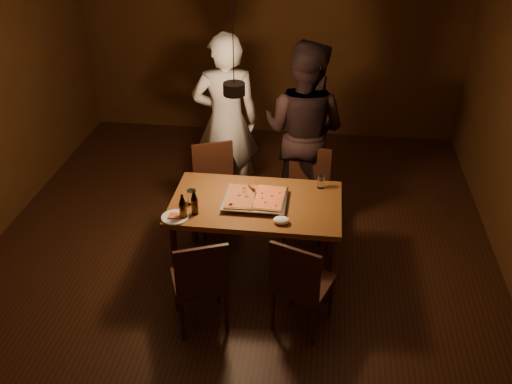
# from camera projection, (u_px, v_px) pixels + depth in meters

# --- Properties ---
(room_shell) EXTENTS (6.00, 6.00, 6.00)m
(room_shell) POSITION_uv_depth(u_px,v_px,m) (235.00, 128.00, 4.81)
(room_shell) COLOR #391A0F
(room_shell) RESTS_ON ground
(dining_table) EXTENTS (1.50, 0.90, 0.75)m
(dining_table) POSITION_uv_depth(u_px,v_px,m) (256.00, 209.00, 5.07)
(dining_table) COLOR brown
(dining_table) RESTS_ON floor
(chair_far_left) EXTENTS (0.55, 0.55, 0.49)m
(chair_far_left) POSITION_uv_depth(u_px,v_px,m) (215.00, 179.00, 5.81)
(chair_far_left) COLOR #38190F
(chair_far_left) RESTS_ON floor
(chair_far_right) EXTENTS (0.46, 0.46, 0.49)m
(chair_far_right) POSITION_uv_depth(u_px,v_px,m) (308.00, 184.00, 5.71)
(chair_far_right) COLOR #38190F
(chair_far_right) RESTS_ON floor
(chair_near_left) EXTENTS (0.55, 0.55, 0.49)m
(chair_near_left) POSITION_uv_depth(u_px,v_px,m) (201.00, 277.00, 4.47)
(chair_near_left) COLOR #38190F
(chair_near_left) RESTS_ON floor
(chair_near_right) EXTENTS (0.54, 0.54, 0.49)m
(chair_near_right) POSITION_uv_depth(u_px,v_px,m) (300.00, 279.00, 4.46)
(chair_near_right) COLOR #38190F
(chair_near_right) RESTS_ON floor
(pizza_tray) EXTENTS (0.57, 0.47, 0.05)m
(pizza_tray) POSITION_uv_depth(u_px,v_px,m) (255.00, 200.00, 5.01)
(pizza_tray) COLOR silver
(pizza_tray) RESTS_ON dining_table
(pizza_meat) EXTENTS (0.27, 0.41, 0.02)m
(pizza_meat) POSITION_uv_depth(u_px,v_px,m) (241.00, 197.00, 5.00)
(pizza_meat) COLOR maroon
(pizza_meat) RESTS_ON pizza_tray
(pizza_cheese) EXTENTS (0.28, 0.42, 0.02)m
(pizza_cheese) POSITION_uv_depth(u_px,v_px,m) (269.00, 198.00, 4.98)
(pizza_cheese) COLOR gold
(pizza_cheese) RESTS_ON pizza_tray
(spatula) EXTENTS (0.20, 0.25, 0.04)m
(spatula) POSITION_uv_depth(u_px,v_px,m) (257.00, 196.00, 5.00)
(spatula) COLOR silver
(spatula) RESTS_ON pizza_tray
(beer_bottle_a) EXTENTS (0.06, 0.06, 0.23)m
(beer_bottle_a) POSITION_uv_depth(u_px,v_px,m) (183.00, 207.00, 4.74)
(beer_bottle_a) COLOR black
(beer_bottle_a) RESTS_ON dining_table
(beer_bottle_b) EXTENTS (0.06, 0.06, 0.23)m
(beer_bottle_b) POSITION_uv_depth(u_px,v_px,m) (194.00, 202.00, 4.80)
(beer_bottle_b) COLOR black
(beer_bottle_b) RESTS_ON dining_table
(water_glass_left) EXTENTS (0.08, 0.08, 0.13)m
(water_glass_left) POSITION_uv_depth(u_px,v_px,m) (192.00, 197.00, 4.97)
(water_glass_left) COLOR silver
(water_glass_left) RESTS_ON dining_table
(water_glass_right) EXTENTS (0.06, 0.06, 0.13)m
(water_glass_right) POSITION_uv_depth(u_px,v_px,m) (321.00, 182.00, 5.21)
(water_glass_right) COLOR silver
(water_glass_right) RESTS_ON dining_table
(plate_slice) EXTENTS (0.23, 0.23, 0.03)m
(plate_slice) POSITION_uv_depth(u_px,v_px,m) (175.00, 217.00, 4.80)
(plate_slice) COLOR white
(plate_slice) RESTS_ON dining_table
(napkin) EXTENTS (0.14, 0.11, 0.06)m
(napkin) POSITION_uv_depth(u_px,v_px,m) (281.00, 220.00, 4.73)
(napkin) COLOR white
(napkin) RESTS_ON dining_table
(diner_white) EXTENTS (0.77, 0.58, 1.91)m
(diner_white) POSITION_uv_depth(u_px,v_px,m) (226.00, 122.00, 6.01)
(diner_white) COLOR silver
(diner_white) RESTS_ON floor
(diner_dark) EXTENTS (1.11, 0.99, 1.89)m
(diner_dark) POSITION_uv_depth(u_px,v_px,m) (304.00, 131.00, 5.84)
(diner_dark) COLOR black
(diner_dark) RESTS_ON floor
(pendant_lamp) EXTENTS (0.18, 0.18, 1.10)m
(pendant_lamp) POSITION_uv_depth(u_px,v_px,m) (234.00, 88.00, 4.62)
(pendant_lamp) COLOR black
(pendant_lamp) RESTS_ON ceiling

